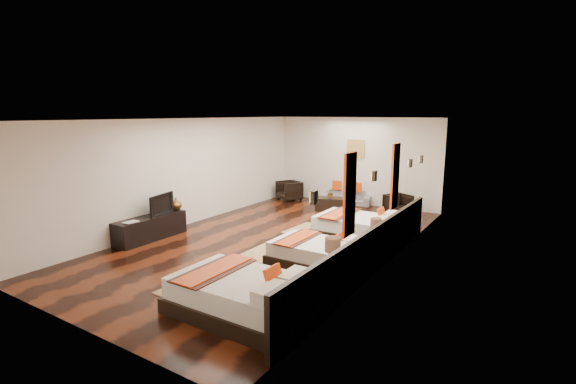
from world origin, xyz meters
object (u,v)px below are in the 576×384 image
Objects in this scene: nightstand_a at (332,274)px; armchair_right at (398,204)px; tv_console at (151,228)px; sofa at (346,198)px; nightstand_b at (375,244)px; bed_far at (362,227)px; armchair_left at (289,191)px; figurine at (176,204)px; tv at (159,204)px; book at (128,222)px; coffee_table at (333,204)px; bed_mid at (320,254)px; table_plant at (331,193)px; bed_near at (246,296)px.

nightstand_a reaches higher than armchair_right.
sofa is at bearing 68.36° from tv_console.
nightstand_a is 1.14× the size of nightstand_b.
nightstand_a reaches higher than tv_console.
bed_far reaches higher than armchair_left.
nightstand_a reaches higher than figurine.
tv is 2.93× the size of book.
nightstand_a is 0.96× the size of coffee_table.
bed_mid reaches higher than armchair_right.
armchair_right is 2.22× the size of table_plant.
nightstand_a is 4.96m from tv.
bed_near is at bearing -32.89° from armchair_left.
bed_far is 7.11× the size of table_plant.
tv is (-4.89, -1.33, 0.51)m from nightstand_b.
bed_near is 3.35× the size of armchair_right.
bed_far reaches higher than armchair_right.
nightstand_a is 4.96m from tv_console.
table_plant is (-1.92, 6.63, 0.26)m from bed_near.
armchair_right is (3.77, 0.01, -0.03)m from armchair_left.
figurine is (-4.20, 2.54, 0.41)m from bed_near.
table_plant is at bearing 116.69° from nightstand_a.
bed_far is 4.99m from tv_console.
tv is 1.32× the size of armchair_right.
bed_near is 4.35m from book.
armchair_right is 1.93m from coffee_table.
book is (-4.95, -0.21, 0.23)m from nightstand_a.
tv reaches higher than armchair_right.
coffee_table is at bearing 64.39° from tv_console.
nightstand_a is at bearing -76.41° from bed_far.
book is 0.30× the size of coffee_table.
bed_near is at bearing -88.95° from sofa.
tv is at bearing -124.61° from sofa.
bed_mid is 0.89× the size of bed_far.
coffee_table is (-1.85, 4.29, -0.05)m from bed_mid.
tv is 5.28m from armchair_left.
nightstand_a is (0.75, -3.09, 0.06)m from bed_far.
figurine is at bearing -127.28° from sofa.
nightstand_b is at bearing -88.50° from tv.
tv is 0.88m from book.
bed_near is 1.52m from nightstand_a.
book is at bearing -177.62° from nightstand_a.
bed_near is at bearing -14.93° from book.
bed_near is at bearing -22.35° from tv_console.
nightstand_b is (0.75, 0.97, 0.05)m from bed_mid.
bed_mid is 6.18m from armchair_left.
table_plant is (2.28, 4.09, -0.15)m from figurine.
nightstand_a is 4.95m from book.
tv is at bearing 172.51° from nightstand_a.
tv is (-4.14, -0.36, 0.56)m from bed_mid.
nightstand_b is at bearing 23.82° from book.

